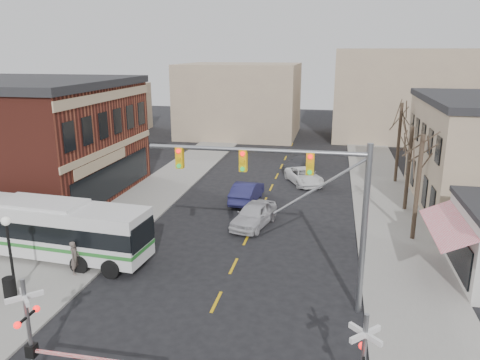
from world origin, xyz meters
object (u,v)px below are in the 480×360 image
Objects in this scene: trash_bin at (10,287)px; car_d at (299,163)px; street_lamp at (8,238)px; pedestrian_far at (57,229)px; transit_bus at (44,227)px; car_b at (247,192)px; rr_crossing_west at (39,331)px; car_c at (304,176)px; traffic_signal_mast at (303,191)px; pedestrian_near at (75,258)px; car_a at (254,214)px.

trash_bin is 31.09m from car_d.
pedestrian_far is at bearing 102.90° from street_lamp.
transit_bus reaches higher than car_b.
rr_crossing_west is 29.41m from car_c.
car_d is (-0.91, 5.22, -0.05)m from car_c.
pedestrian_near is at bearing 176.78° from traffic_signal_mast.
traffic_signal_mast reaches higher than trash_bin.
transit_bus is at bearing -133.12° from car_a.
transit_bus reaches higher than car_d.
street_lamp is 2.16× the size of pedestrian_far.
car_a is (5.02, 16.95, -1.13)m from rr_crossing_west.
traffic_signal_mast is 14.39m from street_lamp.
rr_crossing_west is 3.02× the size of pedestrian_near.
pedestrian_near is 4.94m from pedestrian_far.
car_d is at bearing 61.67° from transit_bus.
pedestrian_far is (-3.32, 3.65, -0.00)m from pedestrian_near.
traffic_signal_mast is at bearing 7.14° from street_lamp.
transit_bus reaches higher than pedestrian_near.
transit_bus is at bearing 122.77° from rr_crossing_west.
trash_bin is 0.22× the size of car_d.
street_lamp is 30.78m from car_d.
traffic_signal_mast reaches higher than pedestrian_far.
car_b is at bearing -28.22° from pedestrian_near.
car_a and car_b have the same top height.
trash_bin is (1.11, -4.73, -1.23)m from transit_bus.
street_lamp is 3.67m from pedestrian_near.
pedestrian_far is (-15.41, 4.33, -4.70)m from traffic_signal_mast.
pedestrian_near is at bearing -81.64° from pedestrian_far.
car_a is 0.97× the size of car_b.
traffic_signal_mast reaches higher than transit_bus.
traffic_signal_mast is at bearing -96.43° from pedestrian_near.
car_d is (3.25, 11.42, -0.17)m from car_b.
pedestrian_near is at bearing -142.13° from car_c.
car_a is at bearing -44.83° from pedestrian_near.
rr_crossing_west is at bearing -141.69° from traffic_signal_mast.
transit_bus is 3.58m from pedestrian_near.
pedestrian_near reaches higher than car_c.
car_b is 11.87m from car_d.
car_d reaches higher than trash_bin.
car_c is 22.14m from pedestrian_far.
street_lamp is (1.05, -4.27, 1.15)m from transit_bus.
car_a is at bearing -127.58° from car_c.
rr_crossing_west is 1.14× the size of car_a.
transit_bus is 2.63× the size of car_a.
pedestrian_far is at bearing 164.29° from traffic_signal_mast.
car_a is at bearing 33.53° from transit_bus.
pedestrian_near reaches higher than car_a.
pedestrian_far reaches higher than car_c.
car_b is (-1.47, 5.20, -0.00)m from car_a.
car_d is (11.84, 28.75, 0.04)m from trash_bin.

